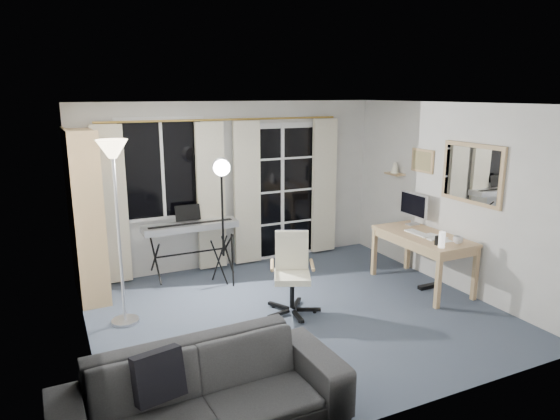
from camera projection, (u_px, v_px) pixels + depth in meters
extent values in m
cube|color=#384451|center=(296.00, 314.00, 5.82)|extent=(4.50, 4.00, 0.02)
cube|color=white|center=(162.00, 169.00, 6.78)|extent=(1.20, 0.06, 1.40)
cube|color=black|center=(162.00, 170.00, 6.75)|extent=(1.10, 0.02, 1.30)
cube|color=white|center=(163.00, 170.00, 6.74)|extent=(0.04, 0.03, 1.30)
cube|color=white|center=(281.00, 192.00, 7.64)|extent=(1.32, 0.06, 2.11)
cube|color=black|center=(264.00, 194.00, 7.49)|extent=(0.55, 0.02, 1.95)
cube|color=black|center=(299.00, 191.00, 7.74)|extent=(0.55, 0.02, 1.95)
cube|color=white|center=(282.00, 193.00, 7.61)|extent=(0.05, 0.04, 2.05)
cube|color=white|center=(282.00, 223.00, 7.71)|extent=(1.15, 0.03, 0.03)
cube|color=white|center=(282.00, 191.00, 7.60)|extent=(1.15, 0.03, 0.03)
cube|color=white|center=(282.00, 159.00, 7.48)|extent=(1.15, 0.03, 0.03)
cylinder|color=gold|center=(225.00, 120.00, 6.94)|extent=(3.50, 0.03, 0.03)
cube|color=beige|center=(112.00, 206.00, 6.49)|extent=(0.40, 0.07, 2.10)
cube|color=beige|center=(211.00, 197.00, 7.06)|extent=(0.40, 0.07, 2.10)
cube|color=beige|center=(247.00, 193.00, 7.29)|extent=(0.40, 0.07, 2.10)
cube|color=beige|center=(324.00, 186.00, 7.83)|extent=(0.40, 0.07, 2.10)
cube|color=tan|center=(90.00, 223.00, 5.73)|extent=(0.34, 0.04, 2.10)
cube|color=tan|center=(82.00, 207.00, 6.55)|extent=(0.34, 0.04, 2.10)
cube|color=tan|center=(72.00, 216.00, 6.07)|extent=(0.06, 0.95, 2.10)
cube|color=tan|center=(93.00, 292.00, 6.38)|extent=(0.36, 0.95, 0.03)
cube|color=tan|center=(90.00, 263.00, 6.29)|extent=(0.36, 0.95, 0.03)
cube|color=tan|center=(87.00, 233.00, 6.19)|extent=(0.36, 0.95, 0.03)
cube|color=tan|center=(84.00, 201.00, 6.10)|extent=(0.36, 0.95, 0.03)
cube|color=tan|center=(81.00, 169.00, 6.01)|extent=(0.36, 0.95, 0.03)
cube|color=tan|center=(78.00, 131.00, 5.91)|extent=(0.36, 0.95, 0.03)
cube|color=beige|center=(95.00, 261.00, 5.92)|extent=(0.24, 0.07, 0.27)
cube|color=brown|center=(94.00, 260.00, 6.02)|extent=(0.24, 0.05, 0.21)
cube|color=#343434|center=(93.00, 257.00, 6.09)|extent=(0.24, 0.04, 0.24)
cube|color=brown|center=(92.00, 253.00, 6.15)|extent=(0.24, 0.04, 0.31)
cube|color=beige|center=(91.00, 253.00, 6.23)|extent=(0.24, 0.06, 0.24)
cube|color=#A62F34|center=(90.00, 251.00, 6.31)|extent=(0.24, 0.05, 0.25)
cube|color=teal|center=(90.00, 249.00, 6.38)|extent=(0.24, 0.06, 0.26)
cube|color=brown|center=(89.00, 248.00, 6.47)|extent=(0.24, 0.04, 0.24)
cube|color=#A62F34|center=(88.00, 246.00, 6.53)|extent=(0.24, 0.06, 0.25)
cube|color=#343434|center=(87.00, 243.00, 6.61)|extent=(0.24, 0.04, 0.28)
cube|color=teal|center=(92.00, 227.00, 5.83)|extent=(0.24, 0.04, 0.29)
cube|color=#343434|center=(91.00, 226.00, 5.90)|extent=(0.24, 0.07, 0.28)
cube|color=#343434|center=(90.00, 226.00, 5.99)|extent=(0.24, 0.04, 0.24)
cube|color=teal|center=(89.00, 225.00, 6.06)|extent=(0.24, 0.04, 0.23)
cube|color=teal|center=(89.00, 223.00, 6.13)|extent=(0.24, 0.04, 0.25)
cube|color=#343434|center=(88.00, 220.00, 6.19)|extent=(0.24, 0.04, 0.29)
cube|color=#343434|center=(87.00, 221.00, 6.26)|extent=(0.24, 0.05, 0.23)
cube|color=#B49643|center=(86.00, 218.00, 6.34)|extent=(0.24, 0.05, 0.24)
cube|color=brown|center=(86.00, 216.00, 6.41)|extent=(0.24, 0.04, 0.26)
cube|color=#343434|center=(85.00, 216.00, 6.48)|extent=(0.24, 0.04, 0.24)
cube|color=#A62F34|center=(89.00, 194.00, 5.74)|extent=(0.24, 0.04, 0.30)
cube|color=#343434|center=(88.00, 195.00, 5.82)|extent=(0.24, 0.04, 0.23)
cube|color=beige|center=(87.00, 191.00, 5.87)|extent=(0.24, 0.04, 0.31)
cube|color=beige|center=(87.00, 191.00, 5.94)|extent=(0.24, 0.04, 0.29)
cube|color=brown|center=(86.00, 192.00, 6.01)|extent=(0.24, 0.04, 0.23)
cube|color=teal|center=(85.00, 190.00, 6.08)|extent=(0.24, 0.05, 0.24)
cylinder|color=#B2B2B7|center=(125.00, 321.00, 5.60)|extent=(0.32, 0.32, 0.03)
cylinder|color=#B2B2B7|center=(119.00, 239.00, 5.38)|extent=(0.03, 0.03, 1.89)
cone|color=#FFE5B2|center=(112.00, 149.00, 5.16)|extent=(0.34, 0.34, 0.19)
cylinder|color=black|center=(155.00, 258.00, 6.70)|extent=(0.03, 0.63, 0.57)
cylinder|color=black|center=(155.00, 258.00, 6.70)|extent=(0.03, 0.63, 0.57)
cylinder|color=black|center=(226.00, 248.00, 7.13)|extent=(0.03, 0.63, 0.57)
cylinder|color=black|center=(226.00, 248.00, 7.13)|extent=(0.03, 0.63, 0.57)
cylinder|color=black|center=(191.00, 253.00, 6.92)|extent=(1.00, 0.03, 0.02)
cube|color=silver|center=(190.00, 226.00, 6.83)|extent=(1.30, 0.34, 0.09)
cube|color=white|center=(192.00, 225.00, 6.75)|extent=(1.20, 0.15, 0.02)
cube|color=black|center=(191.00, 224.00, 6.78)|extent=(1.16, 0.09, 0.01)
cube|color=black|center=(188.00, 213.00, 6.88)|extent=(0.35, 0.07, 0.22)
cylinder|color=black|center=(232.00, 261.00, 6.69)|extent=(0.10, 0.27, 0.70)
cylinder|color=black|center=(219.00, 259.00, 6.76)|extent=(0.20, 0.21, 0.70)
cylinder|color=black|center=(220.00, 264.00, 6.56)|extent=(0.27, 0.09, 0.70)
cylinder|color=black|center=(222.00, 212.00, 6.51)|extent=(0.04, 0.04, 1.21)
cylinder|color=silver|center=(221.00, 167.00, 6.33)|extent=(0.26, 0.19, 0.23)
cylinder|color=white|center=(222.00, 168.00, 6.25)|extent=(0.20, 0.08, 0.20)
cube|color=black|center=(309.00, 310.00, 5.84)|extent=(0.28, 0.16, 0.04)
cylinder|color=black|center=(315.00, 311.00, 5.84)|extent=(0.06, 0.06, 0.04)
cube|color=black|center=(296.00, 303.00, 6.01)|extent=(0.22, 0.24, 0.04)
cylinder|color=black|center=(298.00, 302.00, 6.08)|extent=(0.06, 0.06, 0.04)
cube|color=black|center=(278.00, 306.00, 5.94)|extent=(0.18, 0.27, 0.04)
cylinder|color=black|center=(274.00, 306.00, 5.99)|extent=(0.06, 0.06, 0.04)
cube|color=black|center=(279.00, 314.00, 5.72)|extent=(0.29, 0.10, 0.04)
cylinder|color=black|center=(274.00, 317.00, 5.68)|extent=(0.06, 0.06, 0.04)
cube|color=black|center=(298.00, 317.00, 5.65)|extent=(0.08, 0.29, 0.04)
cylinder|color=black|center=(300.00, 321.00, 5.59)|extent=(0.06, 0.06, 0.04)
cylinder|color=black|center=(292.00, 293.00, 5.78)|extent=(0.07, 0.07, 0.35)
cube|color=white|center=(292.00, 277.00, 5.74)|extent=(0.54, 0.54, 0.07)
cube|color=white|center=(292.00, 250.00, 5.87)|extent=(0.40, 0.26, 0.47)
cube|color=black|center=(292.00, 248.00, 5.90)|extent=(0.38, 0.24, 0.43)
cylinder|color=tan|center=(272.00, 265.00, 5.72)|extent=(0.18, 0.34, 0.04)
cylinder|color=tan|center=(312.00, 265.00, 5.73)|extent=(0.18, 0.34, 0.04)
cube|color=tan|center=(423.00, 236.00, 6.49)|extent=(0.67, 1.34, 0.04)
cube|color=tan|center=(423.00, 241.00, 6.50)|extent=(0.64, 1.30, 0.10)
cube|color=tan|center=(438.00, 281.00, 5.89)|extent=(0.06, 0.06, 0.68)
cube|color=tan|center=(475.00, 274.00, 6.14)|extent=(0.06, 0.06, 0.68)
cube|color=tan|center=(374.00, 252.00, 7.00)|extent=(0.06, 0.06, 0.68)
cube|color=tan|center=(408.00, 246.00, 7.25)|extent=(0.06, 0.06, 0.68)
cube|color=silver|center=(413.00, 224.00, 6.96)|extent=(0.17, 0.12, 0.01)
cube|color=silver|center=(413.00, 215.00, 6.93)|extent=(0.04, 0.03, 0.21)
cube|color=silver|center=(414.00, 205.00, 6.90)|extent=(0.04, 0.52, 0.33)
cube|color=black|center=(413.00, 205.00, 6.89)|extent=(0.01, 0.48, 0.29)
cube|color=white|center=(418.00, 233.00, 6.50)|extent=(0.14, 0.40, 0.02)
cube|color=white|center=(431.00, 239.00, 6.23)|extent=(0.06, 0.10, 0.02)
cube|color=white|center=(434.00, 237.00, 6.37)|extent=(0.25, 0.31, 0.01)
cube|color=white|center=(443.00, 241.00, 6.19)|extent=(0.21, 0.16, 0.00)
cube|color=black|center=(437.00, 240.00, 6.02)|extent=(0.05, 0.04, 0.11)
cylinder|color=white|center=(442.00, 240.00, 5.92)|extent=(0.08, 0.08, 0.19)
cube|color=black|center=(428.00, 286.00, 6.58)|extent=(0.29, 0.08, 0.05)
imported|color=silver|center=(458.00, 239.00, 6.07)|extent=(0.12, 0.09, 0.12)
cube|color=tan|center=(472.00, 174.00, 6.09)|extent=(0.04, 0.94, 0.74)
cube|color=white|center=(471.00, 174.00, 6.08)|extent=(0.01, 0.84, 0.64)
cube|color=tan|center=(423.00, 161.00, 6.87)|extent=(0.03, 0.42, 0.32)
cube|color=#468D4F|center=(422.00, 161.00, 6.86)|extent=(0.00, 0.36, 0.26)
cube|color=tan|center=(395.00, 174.00, 7.34)|extent=(0.16, 0.30, 0.02)
cone|color=white|center=(395.00, 168.00, 7.32)|extent=(0.12, 0.12, 0.15)
imported|color=#2A2A2D|center=(204.00, 381.00, 3.70)|extent=(2.18, 0.69, 0.85)
cube|color=black|center=(158.00, 376.00, 3.64)|extent=(0.40, 0.27, 0.38)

